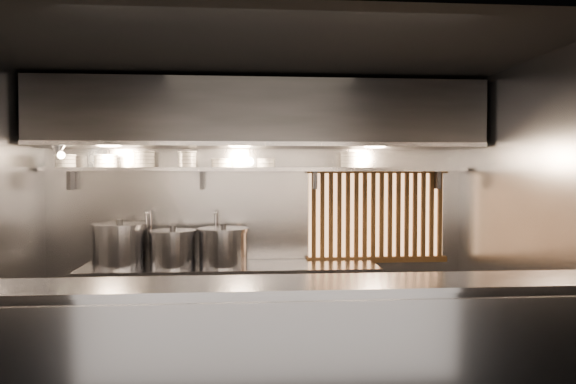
{
  "coord_description": "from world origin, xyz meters",
  "views": [
    {
      "loc": [
        -0.2,
        -4.59,
        1.85
      ],
      "look_at": [
        0.24,
        0.55,
        1.67
      ],
      "focal_mm": 35.0,
      "sensor_mm": 36.0,
      "label": 1
    }
  ],
  "objects": [
    {
      "name": "faucet_right",
      "position": [
        -0.45,
        1.37,
        1.31
      ],
      "size": [
        0.04,
        0.3,
        0.5
      ],
      "color": "silver",
      "rests_on": "wall_back"
    },
    {
      "name": "heat_lamp",
      "position": [
        -1.9,
        0.85,
        2.07
      ],
      "size": [
        0.25,
        0.35,
        0.2
      ],
      "color": "#A1A1A6",
      "rests_on": "exhaust_hood"
    },
    {
      "name": "pendant_bulb",
      "position": [
        -0.1,
        1.2,
        1.96
      ],
      "size": [
        0.09,
        0.09,
        0.19
      ],
      "color": "#2D2D30",
      "rests_on": "exhaust_hood"
    },
    {
      "name": "exhaust_hood",
      "position": [
        0.0,
        1.1,
        2.42
      ],
      "size": [
        4.4,
        0.81,
        0.65
      ],
      "color": "#2D2D30",
      "rests_on": "ceiling"
    },
    {
      "name": "stock_pot_mid",
      "position": [
        -0.88,
        1.08,
        1.09
      ],
      "size": [
        0.57,
        0.57,
        0.41
      ],
      "rotation": [
        0.0,
        0.0,
        0.24
      ],
      "color": "#A1A1A6",
      "rests_on": "cooking_bench"
    },
    {
      "name": "stock_pot_right",
      "position": [
        -0.37,
        1.1,
        1.09
      ],
      "size": [
        0.6,
        0.6,
        0.43
      ],
      "rotation": [
        0.0,
        0.0,
        -0.18
      ],
      "color": "#A1A1A6",
      "rests_on": "cooking_bench"
    },
    {
      "name": "bowl_stack_5",
      "position": [
        0.08,
        1.32,
        1.95
      ],
      "size": [
        0.2,
        0.2,
        0.09
      ],
      "color": "white",
      "rests_on": "bowl_shelf"
    },
    {
      "name": "ceiling",
      "position": [
        0.0,
        0.0,
        2.8
      ],
      "size": [
        4.5,
        4.5,
        0.0
      ],
      "primitive_type": "plane",
      "rotation": [
        3.14,
        0.0,
        0.0
      ],
      "color": "black",
      "rests_on": "wall_back"
    },
    {
      "name": "bowl_stack_3",
      "position": [
        -0.75,
        1.32,
        1.99
      ],
      "size": [
        0.2,
        0.2,
        0.17
      ],
      "color": "white",
      "rests_on": "bowl_shelf"
    },
    {
      "name": "wall_back",
      "position": [
        0.0,
        1.5,
        1.4
      ],
      "size": [
        4.5,
        0.0,
        4.5
      ],
      "primitive_type": "plane",
      "rotation": [
        1.57,
        0.0,
        0.0
      ],
      "color": "gray",
      "rests_on": "floor"
    },
    {
      "name": "bowl_stack_0",
      "position": [
        -1.98,
        1.32,
        1.97
      ],
      "size": [
        0.21,
        0.21,
        0.13
      ],
      "color": "white",
      "rests_on": "bowl_shelf"
    },
    {
      "name": "bowl_stack_1",
      "position": [
        -1.58,
        1.32,
        1.97
      ],
      "size": [
        0.24,
        0.24,
        0.13
      ],
      "color": "white",
      "rests_on": "bowl_shelf"
    },
    {
      "name": "bowl_stack_4",
      "position": [
        -0.39,
        1.32,
        1.95
      ],
      "size": [
        0.23,
        0.23,
        0.09
      ],
      "color": "white",
      "rests_on": "bowl_shelf"
    },
    {
      "name": "faucet_left",
      "position": [
        -1.15,
        1.37,
        1.31
      ],
      "size": [
        0.04,
        0.3,
        0.5
      ],
      "color": "silver",
      "rests_on": "wall_back"
    },
    {
      "name": "wood_screen",
      "position": [
        1.3,
        1.45,
        1.38
      ],
      "size": [
        1.56,
        0.09,
        1.04
      ],
      "color": "#ECA66A",
      "rests_on": "wall_back"
    },
    {
      "name": "bowl_shelf",
      "position": [
        0.0,
        1.32,
        1.88
      ],
      "size": [
        4.4,
        0.34,
        0.04
      ],
      "primitive_type": "cube",
      "color": "#A1A1A6",
      "rests_on": "wall_back"
    },
    {
      "name": "cooking_bench",
      "position": [
        -0.3,
        1.13,
        0.45
      ],
      "size": [
        3.0,
        0.7,
        0.9
      ],
      "primitive_type": "cube",
      "color": "#A1A1A6",
      "rests_on": "floor"
    },
    {
      "name": "bowl_stack_2",
      "position": [
        -1.19,
        1.32,
        1.98
      ],
      "size": [
        0.23,
        0.23,
        0.17
      ],
      "color": "white",
      "rests_on": "bowl_shelf"
    },
    {
      "name": "wall_right",
      "position": [
        2.25,
        0.0,
        1.4
      ],
      "size": [
        0.0,
        3.0,
        3.0
      ],
      "primitive_type": "plane",
      "rotation": [
        1.57,
        0.0,
        -1.57
      ],
      "color": "gray",
      "rests_on": "floor"
    },
    {
      "name": "stock_pot_left",
      "position": [
        -1.41,
        1.16,
        1.12
      ],
      "size": [
        0.74,
        0.74,
        0.47
      ],
      "rotation": [
        0.0,
        0.0,
        0.36
      ],
      "color": "#A1A1A6",
      "rests_on": "cooking_bench"
    },
    {
      "name": "serving_counter",
      "position": [
        0.0,
        -0.96,
        0.57
      ],
      "size": [
        4.5,
        0.56,
        1.13
      ],
      "color": "#A1A1A6",
      "rests_on": "floor"
    },
    {
      "name": "bowl_stack_6",
      "position": [
        0.97,
        1.32,
        1.98
      ],
      "size": [
        0.21,
        0.21,
        0.17
      ],
      "color": "white",
      "rests_on": "bowl_shelf"
    }
  ]
}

